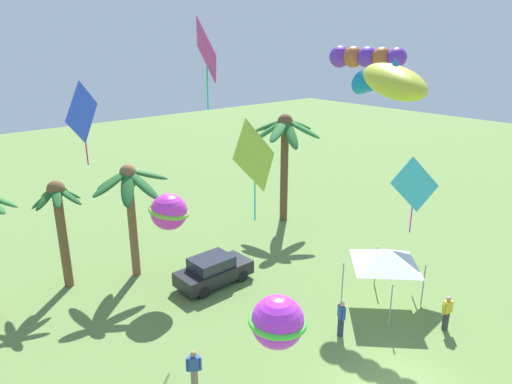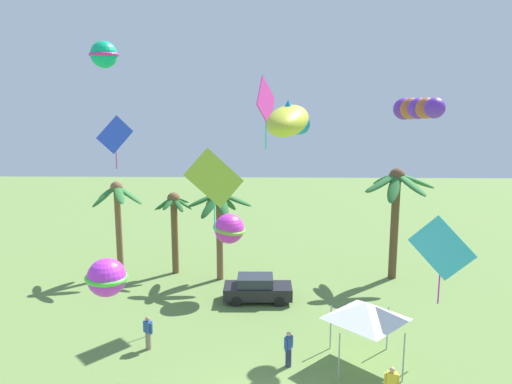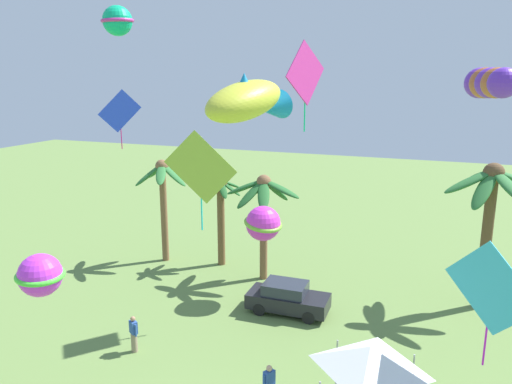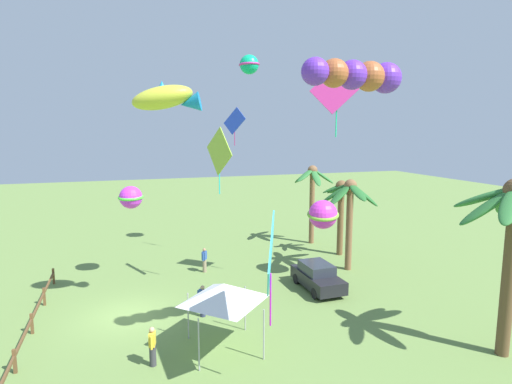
# 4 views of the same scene
# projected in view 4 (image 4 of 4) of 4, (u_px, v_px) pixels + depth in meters

# --- Properties ---
(ground_plane) EXTENTS (120.00, 120.00, 0.00)m
(ground_plane) POSITION_uv_depth(u_px,v_px,m) (127.00, 316.00, 20.51)
(ground_plane) COLOR olive
(palm_tree_0) EXTENTS (2.52, 2.71, 5.54)m
(palm_tree_0) POSITION_uv_depth(u_px,v_px,m) (341.00, 202.00, 30.15)
(palm_tree_0) COLOR brown
(palm_tree_0) RESTS_ON ground
(palm_tree_2) EXTENTS (4.27, 3.78, 6.00)m
(palm_tree_2) POSITION_uv_depth(u_px,v_px,m) (349.00, 201.00, 26.75)
(palm_tree_2) COLOR brown
(palm_tree_2) RESTS_ON ground
(palm_tree_3) EXTENTS (3.45, 3.54, 6.36)m
(palm_tree_3) POSITION_uv_depth(u_px,v_px,m) (312.00, 186.00, 33.17)
(palm_tree_3) COLOR brown
(palm_tree_3) RESTS_ON ground
(rail_fence) EXTENTS (13.07, 0.12, 0.95)m
(rail_fence) POSITION_uv_depth(u_px,v_px,m) (32.00, 321.00, 18.62)
(rail_fence) COLOR brown
(rail_fence) RESTS_ON ground
(parked_car_0) EXTENTS (3.93, 1.80, 1.51)m
(parked_car_0) POSITION_uv_depth(u_px,v_px,m) (317.00, 276.00, 23.90)
(parked_car_0) COLOR black
(parked_car_0) RESTS_ON ground
(spectator_0) EXTENTS (0.40, 0.48, 1.59)m
(spectator_0) POSITION_uv_depth(u_px,v_px,m) (203.00, 301.00, 20.34)
(spectator_0) COLOR #2D3351
(spectator_0) RESTS_ON ground
(spectator_1) EXTENTS (0.48, 0.40, 1.59)m
(spectator_1) POSITION_uv_depth(u_px,v_px,m) (204.00, 260.00, 26.77)
(spectator_1) COLOR gray
(spectator_1) RESTS_ON ground
(spectator_2) EXTENTS (0.54, 0.31, 1.59)m
(spectator_2) POSITION_uv_depth(u_px,v_px,m) (152.00, 346.00, 16.04)
(spectator_2) COLOR #38383D
(spectator_2) RESTS_ON ground
(festival_tent) EXTENTS (2.86, 2.86, 2.85)m
(festival_tent) POSITION_uv_depth(u_px,v_px,m) (224.00, 292.00, 17.08)
(festival_tent) COLOR #9E9EA3
(festival_tent) RESTS_ON ground
(kite_diamond_0) EXTENTS (1.01, 2.80, 4.06)m
(kite_diamond_0) POSITION_uv_depth(u_px,v_px,m) (337.00, 89.00, 22.13)
(kite_diamond_0) COLOR #BF2C82
(kite_ball_1) EXTENTS (1.93, 1.93, 1.37)m
(kite_ball_1) POSITION_uv_depth(u_px,v_px,m) (131.00, 197.00, 24.98)
(kite_ball_1) COLOR #D334ED
(kite_diamond_2) EXTENTS (2.65, 1.16, 3.99)m
(kite_diamond_2) POSITION_uv_depth(u_px,v_px,m) (271.00, 255.00, 13.84)
(kite_diamond_2) COLOR #3BB8D2
(kite_ball_3) EXTENTS (1.82, 1.82, 1.32)m
(kite_ball_3) POSITION_uv_depth(u_px,v_px,m) (249.00, 65.00, 28.60)
(kite_ball_3) COLOR #0DB87A
(kite_diamond_4) EXTENTS (1.48, 1.18, 2.59)m
(kite_diamond_4) POSITION_uv_depth(u_px,v_px,m) (235.00, 122.00, 28.06)
(kite_diamond_4) COLOR blue
(kite_ball_5) EXTENTS (2.62, 2.62, 1.77)m
(kite_ball_5) POSITION_uv_depth(u_px,v_px,m) (323.00, 214.00, 25.35)
(kite_ball_5) COLOR #DF35D0
(kite_fish_6) EXTENTS (2.20, 3.43, 1.53)m
(kite_fish_6) POSITION_uv_depth(u_px,v_px,m) (166.00, 98.00, 18.63)
(kite_fish_6) COLOR gold
(kite_tube_7) EXTENTS (1.49, 4.08, 1.11)m
(kite_tube_7) POSITION_uv_depth(u_px,v_px,m) (357.00, 75.00, 14.37)
(kite_tube_7) COLOR #622CBF
(kite_diamond_8) EXTENTS (2.59, 0.85, 3.74)m
(kite_diamond_8) POSITION_uv_depth(u_px,v_px,m) (219.00, 152.00, 22.91)
(kite_diamond_8) COLOR #A3CB37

